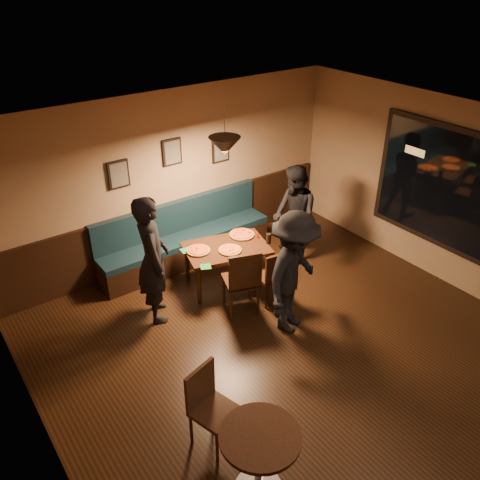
{
  "coord_description": "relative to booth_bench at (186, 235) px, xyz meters",
  "views": [
    {
      "loc": [
        -3.41,
        -3.0,
        4.47
      ],
      "look_at": [
        0.17,
        1.92,
        0.95
      ],
      "focal_mm": 36.87,
      "sensor_mm": 36.0,
      "label": 1
    }
  ],
  "objects": [
    {
      "name": "pizza_a",
      "position": [
        -0.24,
        -0.8,
        0.19
      ],
      "size": [
        0.45,
        0.45,
        0.04
      ],
      "primitive_type": "cylinder",
      "rotation": [
        0.0,
        0.0,
        0.35
      ],
      "color": "orange",
      "rests_on": "dining_table"
    },
    {
      "name": "wall_left",
      "position": [
        -3.0,
        -3.2,
        0.9
      ],
      "size": [
        0.0,
        7.0,
        7.0
      ],
      "primitive_type": "plane",
      "rotation": [
        1.57,
        0.0,
        1.57
      ],
      "color": "#8C704F",
      "rests_on": "ground"
    },
    {
      "name": "napkin_a",
      "position": [
        -0.38,
        -0.67,
        0.17
      ],
      "size": [
        0.17,
        0.17,
        0.01
      ],
      "primitive_type": "cube",
      "rotation": [
        0.0,
        0.0,
        -0.09
      ],
      "color": "#20793F",
      "rests_on": "dining_table"
    },
    {
      "name": "soda_glass",
      "position": [
        0.75,
        -1.22,
        0.25
      ],
      "size": [
        0.1,
        0.1,
        0.16
      ],
      "primitive_type": "cylinder",
      "rotation": [
        0.0,
        0.0,
        -0.4
      ],
      "color": "black",
      "rests_on": "dining_table"
    },
    {
      "name": "napkin_b",
      "position": [
        -0.38,
        -1.21,
        0.17
      ],
      "size": [
        0.19,
        0.19,
        0.01
      ],
      "primitive_type": "cube",
      "rotation": [
        0.0,
        0.0,
        -0.43
      ],
      "color": "#1F7428",
      "rests_on": "dining_table"
    },
    {
      "name": "tabasco_bottle",
      "position": [
        0.72,
        -1.0,
        0.22
      ],
      "size": [
        0.03,
        0.03,
        0.11
      ],
      "primitive_type": "cylinder",
      "rotation": [
        0.0,
        0.0,
        0.27
      ],
      "color": "#981705",
      "rests_on": "dining_table"
    },
    {
      "name": "cutlery_set",
      "position": [
        0.11,
        -1.28,
        0.17
      ],
      "size": [
        0.18,
        0.09,
        0.0
      ],
      "primitive_type": "cube",
      "rotation": [
        0.0,
        0.0,
        1.14
      ],
      "color": "silver",
      "rests_on": "dining_table"
    },
    {
      "name": "booth_bench",
      "position": [
        0.0,
        0.0,
        0.0
      ],
      "size": [
        3.0,
        0.6,
        1.0
      ],
      "primitive_type": null,
      "color": "#0F232D",
      "rests_on": "ground"
    },
    {
      "name": "pizza_c",
      "position": [
        0.56,
        -0.79,
        0.19
      ],
      "size": [
        0.4,
        0.4,
        0.04
      ],
      "primitive_type": "cylinder",
      "rotation": [
        0.0,
        0.0,
        -0.03
      ],
      "color": "gold",
      "rests_on": "dining_table"
    },
    {
      "name": "chair_near_right",
      "position": [
        0.45,
        -1.65,
        -0.06
      ],
      "size": [
        0.44,
        0.44,
        0.88
      ],
      "primitive_type": null,
      "rotation": [
        0.0,
        0.0,
        -0.14
      ],
      "color": "black",
      "rests_on": "floor"
    },
    {
      "name": "pizza_b",
      "position": [
        0.15,
        -1.06,
        0.19
      ],
      "size": [
        0.37,
        0.37,
        0.04
      ],
      "primitive_type": "cylinder",
      "rotation": [
        0.0,
        0.0,
        0.09
      ],
      "color": "orange",
      "rests_on": "dining_table"
    },
    {
      "name": "wainscot",
      "position": [
        0.0,
        0.27,
        0.0
      ],
      "size": [
        5.88,
        0.06,
        1.0
      ],
      "primitive_type": "cube",
      "color": "black",
      "rests_on": "ground"
    },
    {
      "name": "window_glass",
      "position": [
        2.93,
        -2.7,
        1.0
      ],
      "size": [
        0.0,
        2.4,
        2.4
      ],
      "primitive_type": "plane",
      "rotation": [
        1.57,
        0.0,
        -1.57
      ],
      "color": "black",
      "rests_on": "wall_right"
    },
    {
      "name": "picture_right",
      "position": [
        0.9,
        0.27,
        1.2
      ],
      "size": [
        0.32,
        0.04,
        0.42
      ],
      "primitive_type": "cube",
      "color": "black",
      "rests_on": "wall_back"
    },
    {
      "name": "diner_front",
      "position": [
        0.3,
        -2.3,
        0.38
      ],
      "size": [
        1.3,
        1.07,
        1.75
      ],
      "primitive_type": "imported",
      "rotation": [
        0.0,
        0.0,
        0.44
      ],
      "color": "black",
      "rests_on": "floor"
    },
    {
      "name": "picture_center",
      "position": [
        0.0,
        0.27,
        1.35
      ],
      "size": [
        0.32,
        0.04,
        0.42
      ],
      "primitive_type": "cube",
      "color": "black",
      "rests_on": "wall_back"
    },
    {
      "name": "diner_right",
      "position": [
        1.47,
        -0.99,
        0.33
      ],
      "size": [
        0.85,
        0.97,
        1.66
      ],
      "primitive_type": "imported",
      "rotation": [
        0.0,
        0.0,
        -1.9
      ],
      "color": "black",
      "rests_on": "floor"
    },
    {
      "name": "wall_back",
      "position": [
        0.0,
        0.3,
        0.9
      ],
      "size": [
        6.0,
        0.0,
        6.0
      ],
      "primitive_type": "plane",
      "rotation": [
        1.57,
        0.0,
        0.0
      ],
      "color": "#8C704F",
      "rests_on": "ground"
    },
    {
      "name": "floor",
      "position": [
        0.0,
        -3.2,
        -0.5
      ],
      "size": [
        7.0,
        7.0,
        0.0
      ],
      "primitive_type": "plane",
      "color": "black",
      "rests_on": "ground"
    },
    {
      "name": "pendant_lamp",
      "position": [
        0.17,
        -0.93,
        1.75
      ],
      "size": [
        0.44,
        0.44,
        0.25
      ],
      "primitive_type": "cone",
      "rotation": [
        3.14,
        0.0,
        0.0
      ],
      "color": "black",
      "rests_on": "ceiling"
    },
    {
      "name": "picture_left",
      "position": [
        -0.9,
        0.27,
        1.2
      ],
      "size": [
        0.32,
        0.04,
        0.42
      ],
      "primitive_type": "cube",
      "color": "black",
      "rests_on": "wall_back"
    },
    {
      "name": "chair_near_left",
      "position": [
        -0.04,
        -1.59,
        0.02
      ],
      "size": [
        0.59,
        0.59,
        1.05
      ],
      "primitive_type": null,
      "rotation": [
        0.0,
        0.0,
        -0.34
      ],
      "color": "black",
      "rests_on": "floor"
    },
    {
      "name": "cafe_table",
      "position": [
        -1.56,
        -3.96,
        -0.1
      ],
      "size": [
        0.83,
        0.83,
        0.79
      ],
      "primitive_type": "cylinder",
      "rotation": [
        0.0,
        0.0,
        0.12
      ],
      "color": "black",
      "rests_on": "floor"
    },
    {
      "name": "ceiling",
      "position": [
        0.0,
        -3.2,
        2.3
      ],
      "size": [
        7.0,
        7.0,
        0.0
      ],
      "primitive_type": "plane",
      "rotation": [
        3.14,
        0.0,
        0.0
      ],
      "color": "silver",
      "rests_on": "ground"
    },
    {
      "name": "window_frame",
      "position": [
        2.96,
        -2.7,
        1.0
      ],
      "size": [
        0.06,
        2.56,
        1.86
      ],
      "primitive_type": "cube",
      "color": "black",
      "rests_on": "wall_right"
    },
    {
      "name": "dining_table",
      "position": [
        0.17,
        -0.93,
        -0.17
      ],
      "size": [
        1.41,
        1.09,
        0.67
      ],
      "primitive_type": "cube",
      "rotation": [
        0.0,
        0.0,
        -0.26
      ],
      "color": "#32150E",
      "rests_on": "floor"
    },
    {
      "name": "cafe_chair_far",
      "position": [
        -1.58,
        -3.25,
        -0.03
      ],
      "size": [
        0.51,
        0.51,
        0.93
      ],
      "primitive_type": null,
      "rotation": [
        0.0,
        0.0,
        3.42
      ],
      "color": "black",
      "rests_on": "floor"
    },
    {
      "name": "diner_left",
      "position": [
        -1.07,
        -0.99,
        0.43
      ],
      "size": [
        0.65,
        0.79,
        1.86
      ],
      "primitive_type": "imported",
      "rotation": [
        0.0,
        0.0,
        1.23
      ],
      "color": "black",
      "rests_on": "floor"
    }
  ]
}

